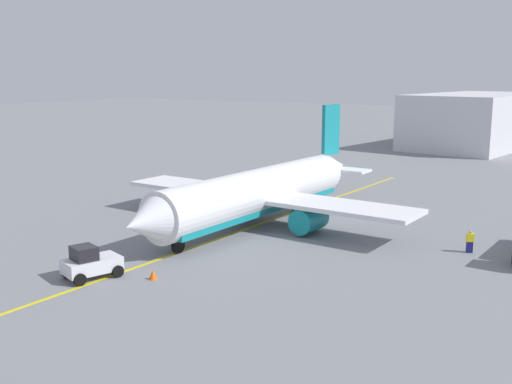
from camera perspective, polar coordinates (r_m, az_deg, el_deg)
The scene contains 7 objects.
ground_plane at distance 53.70m, azimuth 0.00°, elevation -3.14°, with size 400.00×400.00×0.00m, color slate.
airplane at distance 53.45m, azimuth 0.28°, elevation -0.13°, with size 31.76×28.52×9.97m.
pushback_tug at distance 41.49m, azimuth -15.17°, elevation -6.39°, with size 4.06×3.31×2.20m.
refueling_worker at distance 48.28m, azimuth 19.28°, elevation -4.40°, with size 0.56×0.63×1.71m.
safety_cone_nose at distance 40.53m, azimuth -9.57°, elevation -7.60°, with size 0.57×0.57×0.63m, color #F2590F.
distant_hangar at distance 117.62m, azimuth 19.86°, elevation 6.29°, with size 33.74×21.23×9.48m.
taxi_line_marking at distance 53.70m, azimuth 0.00°, elevation -3.14°, with size 61.06×0.30×0.01m, color yellow.
Camera 1 is at (44.63, 26.80, 13.17)m, focal length 42.97 mm.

